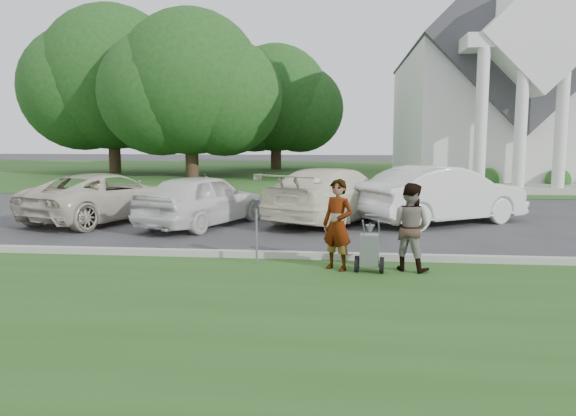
% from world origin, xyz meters
% --- Properties ---
extents(ground, '(120.00, 120.00, 0.00)m').
position_xyz_m(ground, '(0.00, 0.00, 0.00)').
color(ground, '#333335').
rests_on(ground, ground).
extents(grass_strip, '(80.00, 7.00, 0.01)m').
position_xyz_m(grass_strip, '(0.00, -3.00, 0.01)').
color(grass_strip, '#284A19').
rests_on(grass_strip, ground).
extents(church_lawn, '(80.00, 30.00, 0.01)m').
position_xyz_m(church_lawn, '(0.00, 27.00, 0.01)').
color(church_lawn, '#284A19').
rests_on(church_lawn, ground).
extents(curb, '(80.00, 0.18, 0.15)m').
position_xyz_m(curb, '(0.00, 0.55, 0.07)').
color(curb, '#9E9E93').
rests_on(curb, ground).
extents(church, '(9.19, 19.00, 24.10)m').
position_xyz_m(church, '(9.00, 23.11, 5.94)').
color(church, white).
rests_on(church, ground).
extents(tree_left, '(10.63, 8.40, 9.71)m').
position_xyz_m(tree_left, '(-8.01, 21.99, 5.11)').
color(tree_left, '#332316').
rests_on(tree_left, ground).
extents(tree_far, '(11.64, 9.20, 10.73)m').
position_xyz_m(tree_far, '(-14.01, 24.99, 5.69)').
color(tree_far, '#332316').
rests_on(tree_far, ground).
extents(tree_back, '(9.61, 7.60, 8.89)m').
position_xyz_m(tree_back, '(-4.01, 29.99, 4.73)').
color(tree_back, '#332316').
rests_on(tree_back, ground).
extents(striping_cart, '(0.54, 1.05, 0.95)m').
position_xyz_m(striping_cart, '(1.49, -0.43, 0.41)').
color(striping_cart, black).
rests_on(striping_cart, ground).
extents(person_left, '(0.73, 0.67, 1.67)m').
position_xyz_m(person_left, '(0.91, -0.29, 0.83)').
color(person_left, '#999999').
rests_on(person_left, ground).
extents(person_right, '(0.96, 0.88, 1.60)m').
position_xyz_m(person_right, '(2.21, -0.20, 0.80)').
color(person_right, '#999999').
rests_on(person_right, ground).
extents(parking_meter_near, '(0.09, 0.08, 1.28)m').
position_xyz_m(parking_meter_near, '(-0.63, -0.03, 0.81)').
color(parking_meter_near, gray).
rests_on(parking_meter_near, ground).
extents(car_a, '(4.07, 5.49, 1.39)m').
position_xyz_m(car_a, '(-5.82, 5.11, 0.69)').
color(car_a, beige).
rests_on(car_a, ground).
extents(car_b, '(3.20, 4.58, 1.45)m').
position_xyz_m(car_b, '(-2.82, 4.43, 0.72)').
color(car_b, silver).
rests_on(car_b, ground).
extents(car_c, '(4.43, 5.72, 1.55)m').
position_xyz_m(car_c, '(0.75, 5.64, 0.77)').
color(car_c, '#EFEBCB').
rests_on(car_c, ground).
extents(car_d, '(5.06, 4.08, 1.62)m').
position_xyz_m(car_d, '(3.75, 5.51, 0.81)').
color(car_d, silver).
rests_on(car_d, ground).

